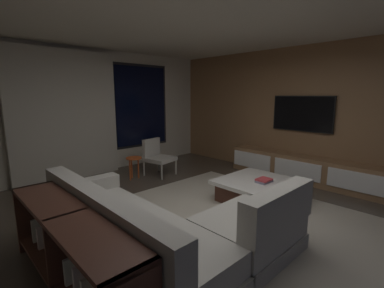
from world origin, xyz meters
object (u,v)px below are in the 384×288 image
at_px(sectional_couch, 163,232).
at_px(accent_chair_near_window, 157,155).
at_px(coffee_table, 258,191).
at_px(book_stack_on_coffee_table, 264,180).
at_px(console_table_behind_couch, 70,249).
at_px(mounted_tv, 302,114).
at_px(media_console, 304,169).
at_px(side_stool, 134,161).

relative_size(sectional_couch, accent_chair_near_window, 3.21).
xyz_separation_m(sectional_couch, coffee_table, (2.06, 0.14, -0.10)).
relative_size(book_stack_on_coffee_table, console_table_behind_couch, 0.13).
bearing_deg(coffee_table, console_table_behind_couch, -179.77).
xyz_separation_m(accent_chair_near_window, mounted_tv, (2.01, -2.25, 0.92)).
bearing_deg(mounted_tv, accent_chair_near_window, 131.73).
xyz_separation_m(book_stack_on_coffee_table, accent_chair_near_window, (-0.25, 2.50, 0.05)).
bearing_deg(accent_chair_near_window, console_table_behind_couch, -138.36).
bearing_deg(accent_chair_near_window, media_console, -53.29).
bearing_deg(book_stack_on_coffee_table, console_table_behind_couch, 178.35).
relative_size(sectional_couch, console_table_behind_couch, 1.19).
bearing_deg(console_table_behind_couch, sectional_couch, -8.01).
distance_m(mounted_tv, console_table_behind_couch, 4.81).
height_order(sectional_couch, console_table_behind_couch, sectional_couch).
height_order(coffee_table, console_table_behind_couch, console_table_behind_couch).
height_order(sectional_couch, side_stool, sectional_couch).
relative_size(side_stool, mounted_tv, 0.37).
distance_m(side_stool, media_console, 3.45).
height_order(accent_chair_near_window, media_console, accent_chair_near_window).
bearing_deg(media_console, book_stack_on_coffee_table, -178.23).
distance_m(side_stool, mounted_tv, 3.58).
bearing_deg(side_stool, accent_chair_near_window, -6.39).
bearing_deg(sectional_couch, console_table_behind_couch, 171.99).
bearing_deg(sectional_couch, book_stack_on_coffee_table, 1.21).
distance_m(accent_chair_near_window, media_console, 3.06).
bearing_deg(accent_chair_near_window, side_stool, 173.61).
height_order(coffee_table, mounted_tv, mounted_tv).
relative_size(coffee_table, console_table_behind_couch, 0.55).
xyz_separation_m(mounted_tv, console_table_behind_couch, (-4.72, -0.16, -0.93)).
bearing_deg(accent_chair_near_window, mounted_tv, -48.27).
distance_m(sectional_couch, console_table_behind_couch, 0.93).
xyz_separation_m(coffee_table, side_stool, (-0.80, 2.46, 0.19)).
distance_m(sectional_couch, mounted_tv, 3.96).
xyz_separation_m(media_console, console_table_behind_couch, (-4.54, 0.04, 0.16)).
relative_size(sectional_couch, media_console, 0.81).
height_order(coffee_table, side_stool, side_stool).
relative_size(coffee_table, book_stack_on_coffee_table, 4.38).
distance_m(book_stack_on_coffee_table, mounted_tv, 2.02).
height_order(side_stool, console_table_behind_couch, console_table_behind_couch).
relative_size(coffee_table, mounted_tv, 0.93).
bearing_deg(coffee_table, media_console, -1.77).
bearing_deg(coffee_table, sectional_couch, -176.10).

